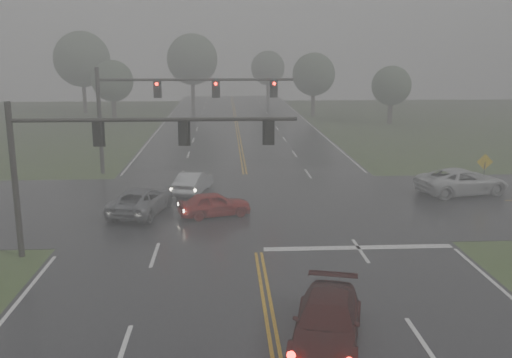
{
  "coord_description": "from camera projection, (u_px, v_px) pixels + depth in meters",
  "views": [
    {
      "loc": [
        -1.42,
        -9.48,
        8.68
      ],
      "look_at": [
        -0.0,
        16.0,
        2.87
      ],
      "focal_mm": 40.0,
      "sensor_mm": 36.0,
      "label": 1
    }
  ],
  "objects": [
    {
      "name": "main_road",
      "position": [
        252.0,
        214.0,
        30.7
      ],
      "size": [
        18.0,
        160.0,
        0.02
      ],
      "primitive_type": "cube",
      "color": "black",
      "rests_on": "ground"
    },
    {
      "name": "cross_street",
      "position": [
        250.0,
        205.0,
        32.65
      ],
      "size": [
        120.0,
        14.0,
        0.02
      ],
      "primitive_type": "cube",
      "color": "black",
      "rests_on": "ground"
    },
    {
      "name": "stop_bar",
      "position": [
        358.0,
        248.0,
        25.5
      ],
      "size": [
        8.5,
        0.5,
        0.01
      ],
      "primitive_type": "cube",
      "color": "silver",
      "rests_on": "ground"
    },
    {
      "name": "sedan_maroon",
      "position": [
        326.0,
        344.0,
        17.23
      ],
      "size": [
        3.14,
        5.18,
        1.4
      ],
      "primitive_type": "imported",
      "rotation": [
        0.0,
        0.0,
        -0.26
      ],
      "color": "#340B09",
      "rests_on": "ground"
    },
    {
      "name": "sedan_red",
      "position": [
        215.0,
        216.0,
        30.38
      ],
      "size": [
        4.1,
        2.52,
        1.3
      ],
      "primitive_type": "imported",
      "rotation": [
        0.0,
        0.0,
        1.85
      ],
      "color": "#9D100E",
      "rests_on": "ground"
    },
    {
      "name": "sedan_silver",
      "position": [
        194.0,
        193.0,
        35.29
      ],
      "size": [
        2.42,
        4.3,
        1.34
      ],
      "primitive_type": "imported",
      "rotation": [
        0.0,
        0.0,
        2.88
      ],
      "color": "#AFB2B7",
      "rests_on": "ground"
    },
    {
      "name": "car_grey",
      "position": [
        142.0,
        214.0,
        30.89
      ],
      "size": [
        3.45,
        5.49,
        1.41
      ],
      "primitive_type": "imported",
      "rotation": [
        0.0,
        0.0,
        2.91
      ],
      "color": "slate",
      "rests_on": "ground"
    },
    {
      "name": "pickup_white",
      "position": [
        461.0,
        194.0,
        35.05
      ],
      "size": [
        6.09,
        3.81,
        1.57
      ],
      "primitive_type": "imported",
      "rotation": [
        0.0,
        0.0,
        1.8
      ],
      "color": "#BABCBE",
      "rests_on": "ground"
    },
    {
      "name": "signal_gantry_near",
      "position": [
        102.0,
        149.0,
        23.69
      ],
      "size": [
        11.95,
        0.29,
        6.63
      ],
      "color": "black",
      "rests_on": "ground"
    },
    {
      "name": "signal_gantry_far",
      "position": [
        160.0,
        99.0,
        40.02
      ],
      "size": [
        13.82,
        0.38,
        7.51
      ],
      "color": "black",
      "rests_on": "ground"
    },
    {
      "name": "sign_diamond_east",
      "position": [
        485.0,
        166.0,
        35.1
      ],
      "size": [
        1.02,
        0.09,
        2.44
      ],
      "rotation": [
        0.0,
        0.0,
        0.02
      ],
      "color": "black",
      "rests_on": "ground"
    },
    {
      "name": "tree_nw_a",
      "position": [
        113.0,
        81.0,
        70.07
      ],
      "size": [
        5.09,
        5.09,
        7.47
      ],
      "color": "#382C24",
      "rests_on": "ground"
    },
    {
      "name": "tree_ne_a",
      "position": [
        314.0,
        74.0,
        75.45
      ],
      "size": [
        5.67,
        5.67,
        8.33
      ],
      "color": "#382C24",
      "rests_on": "ground"
    },
    {
      "name": "tree_n_mid",
      "position": [
        192.0,
        59.0,
        84.19
      ],
      "size": [
        7.52,
        7.52,
        11.05
      ],
      "color": "#382C24",
      "rests_on": "ground"
    },
    {
      "name": "tree_e_near",
      "position": [
        391.0,
        86.0,
        67.38
      ],
      "size": [
        4.67,
        4.67,
        6.86
      ],
      "color": "#382C24",
      "rests_on": "ground"
    },
    {
      "name": "tree_nw_b",
      "position": [
        82.0,
        59.0,
        78.42
      ],
      "size": [
        7.64,
        7.64,
        11.22
      ],
      "color": "#382C24",
      "rests_on": "ground"
    },
    {
      "name": "tree_n_far",
      "position": [
        268.0,
        68.0,
        97.32
      ],
      "size": [
        5.81,
        5.81,
        8.54
      ],
      "color": "#382C24",
      "rests_on": "ground"
    }
  ]
}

